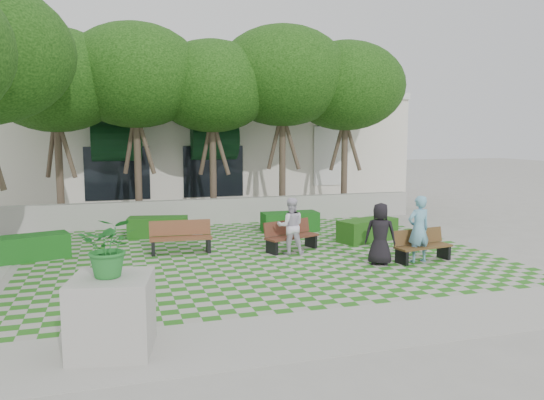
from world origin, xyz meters
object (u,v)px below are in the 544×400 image
object	(u,v)px
hedge_midleft	(158,227)
bench_west	(181,238)
planter_front	(112,298)
person_white	(291,226)
hedge_east	(368,230)
person_blue	(419,229)
hedge_midright	(290,222)
bench_mid	(291,236)
hedge_west	(31,248)
bench_east	(422,246)
person_dark	(380,234)

from	to	relation	value
hedge_midleft	bench_west	bearing A→B (deg)	-80.59
planter_front	person_white	distance (m)	7.07
hedge_east	person_blue	world-z (taller)	person_blue
hedge_east	hedge_midleft	size ratio (longest dim) A/B	1.04
person_blue	person_white	distance (m)	3.33
hedge_midright	hedge_midleft	xyz separation A→B (m)	(-4.28, 0.30, -0.01)
hedge_midleft	person_white	xyz separation A→B (m)	(3.23, -3.41, 0.45)
bench_west	hedge_east	bearing A→B (deg)	2.97
person_blue	person_white	world-z (taller)	person_blue
bench_mid	hedge_east	size ratio (longest dim) A/B	0.88
hedge_west	person_blue	bearing A→B (deg)	-18.36
hedge_midright	bench_mid	bearing A→B (deg)	-108.60
bench_mid	person_blue	size ratio (longest dim) A/B	0.98
bench_mid	person_white	distance (m)	0.56
hedge_midright	hedge_east	bearing A→B (deg)	-51.14
hedge_east	hedge_midright	distance (m)	2.78
hedge_east	hedge_midleft	bearing A→B (deg)	157.74
bench_mid	hedge_midleft	distance (m)	4.51
bench_east	planter_front	world-z (taller)	planter_front
hedge_west	hedge_midleft	bearing A→B (deg)	31.71
hedge_midleft	hedge_west	bearing A→B (deg)	-148.29
bench_west	hedge_midright	world-z (taller)	bench_west
planter_front	bench_west	bearing A→B (deg)	73.94
hedge_midright	person_blue	bearing A→B (deg)	-70.59
bench_east	bench_mid	size ratio (longest dim) A/B	0.96
hedge_east	hedge_west	bearing A→B (deg)	177.80
hedge_west	planter_front	xyz separation A→B (m)	(1.98, -6.63, 0.51)
bench_west	person_dark	world-z (taller)	person_dark
hedge_east	bench_west	bearing A→B (deg)	179.52
bench_west	person_dark	bearing A→B (deg)	-27.73
hedge_east	planter_front	distance (m)	9.74
person_blue	person_dark	xyz separation A→B (m)	(-1.05, 0.05, -0.07)
bench_west	bench_east	bearing A→B (deg)	-21.94
bench_east	person_white	size ratio (longest dim) A/B	1.05
bench_east	bench_mid	world-z (taller)	bench_mid
bench_mid	person_white	world-z (taller)	person_white
bench_mid	hedge_west	world-z (taller)	bench_mid
hedge_midleft	person_dark	world-z (taller)	person_dark
hedge_midleft	person_white	size ratio (longest dim) A/B	1.19
bench_east	person_blue	size ratio (longest dim) A/B	0.94
bench_east	person_white	distance (m)	3.44
bench_west	planter_front	world-z (taller)	planter_front
person_white	person_dark	bearing A→B (deg)	146.39
bench_mid	hedge_west	distance (m)	6.83
hedge_midright	person_white	distance (m)	3.31
hedge_east	hedge_midright	size ratio (longest dim) A/B	1.02
hedge_midleft	hedge_east	bearing A→B (deg)	-22.26
bench_west	person_white	xyz separation A→B (m)	(2.83, -0.99, 0.34)
hedge_midleft	planter_front	distance (m)	8.87
bench_east	person_blue	distance (m)	0.49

